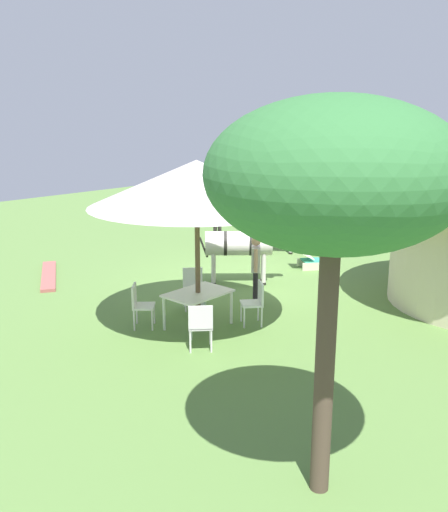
{
  "coord_description": "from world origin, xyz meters",
  "views": [
    {
      "loc": [
        10.33,
        8.71,
        4.16
      ],
      "look_at": [
        0.97,
        0.48,
        1.0
      ],
      "focal_mm": 38.52,
      "sensor_mm": 36.0,
      "label": 1
    }
  ],
  "objects_px": {
    "zebra_by_umbrella": "(270,221)",
    "acacia_tree_far_lawn": "(334,177)",
    "patio_chair_near_lawn": "(193,285)",
    "striped_lounge_chair": "(308,259)",
    "zebra_nearest_camera": "(241,244)",
    "guest_beside_umbrella": "(256,264)",
    "patio_chair_near_hut": "(256,300)",
    "standing_watcher": "(217,218)",
    "patio_dining_table": "(198,296)",
    "patio_chair_west_end": "(200,324)",
    "patio_chair_east_end": "(140,303)",
    "shade_umbrella": "(197,183)"
  },
  "relations": [
    {
      "from": "acacia_tree_far_lawn",
      "to": "patio_chair_east_end",
      "type": "bearing_deg",
      "value": -109.45
    },
    {
      "from": "patio_chair_near_hut",
      "to": "zebra_by_umbrella",
      "type": "xyz_separation_m",
      "value": [
        -5.24,
        -3.56,
        0.46
      ]
    },
    {
      "from": "patio_chair_near_hut",
      "to": "acacia_tree_far_lawn",
      "type": "bearing_deg",
      "value": 177.56
    },
    {
      "from": "shade_umbrella",
      "to": "guest_beside_umbrella",
      "type": "distance_m",
      "value": 2.75
    },
    {
      "from": "patio_chair_near_hut",
      "to": "zebra_nearest_camera",
      "type": "height_order",
      "value": "zebra_nearest_camera"
    },
    {
      "from": "patio_chair_near_lawn",
      "to": "acacia_tree_far_lawn",
      "type": "height_order",
      "value": "acacia_tree_far_lawn"
    },
    {
      "from": "striped_lounge_chair",
      "to": "patio_chair_near_lawn",
      "type": "bearing_deg",
      "value": -52.06
    },
    {
      "from": "standing_watcher",
      "to": "zebra_nearest_camera",
      "type": "bearing_deg",
      "value": 106.63
    },
    {
      "from": "patio_chair_west_end",
      "to": "patio_chair_near_lawn",
      "type": "bearing_deg",
      "value": 91.66
    },
    {
      "from": "patio_chair_near_hut",
      "to": "patio_chair_east_end",
      "type": "relative_size",
      "value": 1.0
    },
    {
      "from": "zebra_nearest_camera",
      "to": "patio_dining_table",
      "type": "bearing_deg",
      "value": -17.74
    },
    {
      "from": "shade_umbrella",
      "to": "patio_chair_near_hut",
      "type": "height_order",
      "value": "shade_umbrella"
    },
    {
      "from": "standing_watcher",
      "to": "zebra_by_umbrella",
      "type": "relative_size",
      "value": 0.8
    },
    {
      "from": "zebra_nearest_camera",
      "to": "acacia_tree_far_lawn",
      "type": "height_order",
      "value": "acacia_tree_far_lawn"
    },
    {
      "from": "shade_umbrella",
      "to": "zebra_by_umbrella",
      "type": "distance_m",
      "value": 7.01
    },
    {
      "from": "patio_chair_near_hut",
      "to": "zebra_nearest_camera",
      "type": "bearing_deg",
      "value": -3.12
    },
    {
      "from": "patio_chair_near_lawn",
      "to": "patio_chair_west_end",
      "type": "distance_m",
      "value": 2.36
    },
    {
      "from": "striped_lounge_chair",
      "to": "zebra_by_umbrella",
      "type": "height_order",
      "value": "zebra_by_umbrella"
    },
    {
      "from": "shade_umbrella",
      "to": "standing_watcher",
      "type": "relative_size",
      "value": 2.51
    },
    {
      "from": "patio_dining_table",
      "to": "patio_chair_west_end",
      "type": "distance_m",
      "value": 1.19
    },
    {
      "from": "shade_umbrella",
      "to": "zebra_by_umbrella",
      "type": "relative_size",
      "value": 2.01
    },
    {
      "from": "patio_chair_near_lawn",
      "to": "guest_beside_umbrella",
      "type": "bearing_deg",
      "value": -177.07
    },
    {
      "from": "patio_chair_west_end",
      "to": "striped_lounge_chair",
      "type": "xyz_separation_m",
      "value": [
        -6.12,
        -1.63,
        -0.27
      ]
    },
    {
      "from": "patio_chair_near_hut",
      "to": "acacia_tree_far_lawn",
      "type": "relative_size",
      "value": 0.2
    },
    {
      "from": "shade_umbrella",
      "to": "striped_lounge_chair",
      "type": "distance_m",
      "value": 5.99
    },
    {
      "from": "shade_umbrella",
      "to": "zebra_nearest_camera",
      "type": "relative_size",
      "value": 2.22
    },
    {
      "from": "patio_chair_east_end",
      "to": "guest_beside_umbrella",
      "type": "height_order",
      "value": "guest_beside_umbrella"
    },
    {
      "from": "patio_chair_east_end",
      "to": "acacia_tree_far_lawn",
      "type": "bearing_deg",
      "value": 28.3
    },
    {
      "from": "patio_chair_near_lawn",
      "to": "striped_lounge_chair",
      "type": "bearing_deg",
      "value": -140.78
    },
    {
      "from": "patio_chair_east_end",
      "to": "zebra_by_umbrella",
      "type": "bearing_deg",
      "value": 153.13
    },
    {
      "from": "zebra_by_umbrella",
      "to": "patio_dining_table",
      "type": "bearing_deg",
      "value": 173.82
    },
    {
      "from": "zebra_by_umbrella",
      "to": "zebra_nearest_camera",
      "type": "bearing_deg",
      "value": 174.14
    },
    {
      "from": "zebra_by_umbrella",
      "to": "acacia_tree_far_lawn",
      "type": "xyz_separation_m",
      "value": [
        8.84,
        7.32,
        2.6
      ]
    },
    {
      "from": "patio_chair_near_hut",
      "to": "patio_chair_near_lawn",
      "type": "distance_m",
      "value": 1.68
    },
    {
      "from": "patio_chair_near_hut",
      "to": "standing_watcher",
      "type": "relative_size",
      "value": 0.54
    },
    {
      "from": "standing_watcher",
      "to": "zebra_nearest_camera",
      "type": "distance_m",
      "value": 3.95
    },
    {
      "from": "patio_chair_west_end",
      "to": "striped_lounge_chair",
      "type": "height_order",
      "value": "patio_chair_west_end"
    },
    {
      "from": "shade_umbrella",
      "to": "striped_lounge_chair",
      "type": "height_order",
      "value": "shade_umbrella"
    },
    {
      "from": "standing_watcher",
      "to": "zebra_by_umbrella",
      "type": "distance_m",
      "value": 1.73
    },
    {
      "from": "zebra_nearest_camera",
      "to": "shade_umbrella",
      "type": "bearing_deg",
      "value": -17.74
    },
    {
      "from": "patio_chair_east_end",
      "to": "patio_chair_west_end",
      "type": "distance_m",
      "value": 1.73
    },
    {
      "from": "patio_dining_table",
      "to": "patio_chair_near_hut",
      "type": "relative_size",
      "value": 1.45
    },
    {
      "from": "patio_chair_near_hut",
      "to": "acacia_tree_far_lawn",
      "type": "height_order",
      "value": "acacia_tree_far_lawn"
    },
    {
      "from": "patio_chair_east_end",
      "to": "striped_lounge_chair",
      "type": "bearing_deg",
      "value": 136.86
    },
    {
      "from": "striped_lounge_chair",
      "to": "zebra_nearest_camera",
      "type": "bearing_deg",
      "value": -63.17
    },
    {
      "from": "guest_beside_umbrella",
      "to": "zebra_nearest_camera",
      "type": "height_order",
      "value": "guest_beside_umbrella"
    },
    {
      "from": "acacia_tree_far_lawn",
      "to": "zebra_by_umbrella",
      "type": "bearing_deg",
      "value": -140.37
    },
    {
      "from": "patio_chair_near_lawn",
      "to": "patio_chair_east_end",
      "type": "xyz_separation_m",
      "value": [
        1.57,
        0.02,
        0.0
      ]
    },
    {
      "from": "zebra_by_umbrella",
      "to": "acacia_tree_far_lawn",
      "type": "relative_size",
      "value": 0.48
    },
    {
      "from": "shade_umbrella",
      "to": "zebra_by_umbrella",
      "type": "xyz_separation_m",
      "value": [
        -6.13,
        -2.78,
        -1.95
      ]
    }
  ]
}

